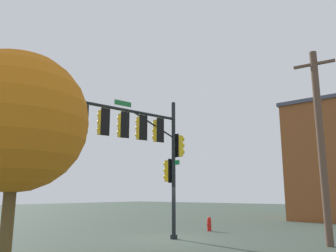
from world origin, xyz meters
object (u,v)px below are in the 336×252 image
at_px(signal_pole_assembly, 144,141).
at_px(brick_building, 336,162).
at_px(fire_hydrant, 209,224).
at_px(tree_near, 16,121).
at_px(utility_pole, 321,142).

height_order(signal_pole_assembly, brick_building, brick_building).
xyz_separation_m(fire_hydrant, tree_near, (14.02, 3.76, 3.42)).
bearing_deg(signal_pole_assembly, utility_pole, 120.05).
xyz_separation_m(signal_pole_assembly, tree_near, (8.08, 3.58, -0.88)).
relative_size(utility_pole, tree_near, 1.59).
bearing_deg(tree_near, fire_hydrant, -165.00).
bearing_deg(signal_pole_assembly, tree_near, 23.88).
xyz_separation_m(fire_hydrant, brick_building, (-14.68, 3.95, 4.54)).
xyz_separation_m(signal_pole_assembly, utility_pole, (-4.05, 7.00, -0.25)).
xyz_separation_m(signal_pole_assembly, brick_building, (-20.62, 3.77, 0.24)).
bearing_deg(utility_pole, tree_near, -15.75).
bearing_deg(fire_hydrant, utility_pole, 75.24).
bearing_deg(tree_near, brick_building, 179.61).
bearing_deg(signal_pole_assembly, brick_building, 169.64).
xyz_separation_m(signal_pole_assembly, fire_hydrant, (-5.94, -0.18, -4.30)).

